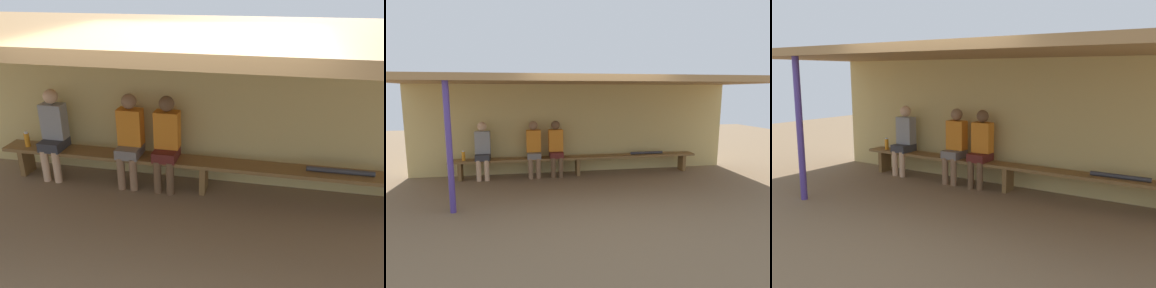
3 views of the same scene
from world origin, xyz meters
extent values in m
plane|color=brown|center=(0.00, 0.00, 0.00)|extent=(24.00, 24.00, 0.00)
cube|color=tan|center=(0.00, 2.00, 1.10)|extent=(8.00, 0.20, 2.20)
cube|color=#9E7547|center=(0.00, 0.70, 2.26)|extent=(8.00, 2.80, 0.12)
cylinder|color=#4C388C|center=(-2.50, -0.55, 1.10)|extent=(0.10, 0.10, 2.20)
cube|color=brown|center=(0.00, 1.55, 0.43)|extent=(6.00, 0.36, 0.05)
cube|color=brown|center=(-2.75, 1.55, 0.21)|extent=(0.08, 0.29, 0.41)
cube|color=brown|center=(0.00, 1.55, 0.21)|extent=(0.08, 0.29, 0.41)
cube|color=slate|center=(-1.06, 1.53, 0.53)|extent=(0.32, 0.40, 0.14)
cylinder|color=#8C6647|center=(-1.15, 1.37, 0.24)|extent=(0.11, 0.11, 0.48)
cylinder|color=#8C6647|center=(-0.97, 1.37, 0.24)|extent=(0.11, 0.11, 0.48)
cube|color=orange|center=(-1.06, 1.61, 0.86)|extent=(0.34, 0.20, 0.52)
sphere|color=#8C6647|center=(-1.06, 1.61, 1.23)|extent=(0.21, 0.21, 0.21)
cube|color=#591E19|center=(-0.53, 1.53, 0.53)|extent=(0.32, 0.40, 0.14)
cylinder|color=brown|center=(-0.62, 1.37, 0.24)|extent=(0.11, 0.11, 0.48)
cylinder|color=brown|center=(-0.44, 1.37, 0.24)|extent=(0.11, 0.11, 0.48)
cube|color=orange|center=(-0.53, 1.61, 0.86)|extent=(0.34, 0.20, 0.52)
sphere|color=brown|center=(-0.53, 1.61, 1.23)|extent=(0.21, 0.21, 0.21)
cube|color=#333338|center=(-2.23, 1.53, 0.53)|extent=(0.32, 0.40, 0.14)
cylinder|color=#DBAD84|center=(-2.32, 1.37, 0.24)|extent=(0.11, 0.11, 0.48)
cylinder|color=#DBAD84|center=(-2.14, 1.37, 0.24)|extent=(0.11, 0.11, 0.48)
cube|color=gray|center=(-2.23, 1.61, 0.86)|extent=(0.34, 0.20, 0.52)
sphere|color=#DBAD84|center=(-2.23, 1.61, 1.23)|extent=(0.21, 0.21, 0.21)
cylinder|color=orange|center=(-2.66, 1.52, 0.56)|extent=(0.07, 0.07, 0.21)
cylinder|color=white|center=(-2.66, 1.52, 0.68)|extent=(0.05, 0.05, 0.02)
cylinder|color=#333338|center=(1.77, 1.55, 0.49)|extent=(0.84, 0.07, 0.07)
camera|label=1|loc=(0.83, -3.21, 2.77)|focal=36.55mm
camera|label=2|loc=(-1.31, -6.00, 2.03)|focal=29.96mm
camera|label=3|loc=(2.97, -4.53, 1.95)|focal=38.96mm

